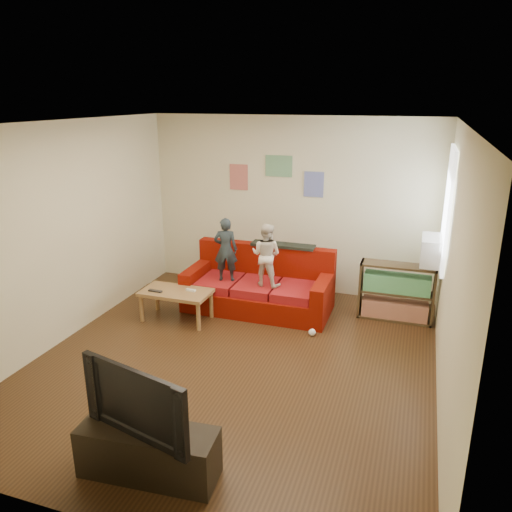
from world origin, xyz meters
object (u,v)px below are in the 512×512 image
(coffee_table, at_px, (176,295))
(bookshelf, at_px, (396,295))
(sofa, at_px, (260,288))
(child_b, at_px, (266,255))
(television, at_px, (144,397))
(tv_stand, at_px, (149,452))
(child_a, at_px, (226,250))
(file_box, at_px, (295,314))

(coffee_table, xyz_separation_m, bookshelf, (2.86, 0.98, -0.01))
(sofa, xyz_separation_m, bookshelf, (1.90, 0.22, 0.05))
(child_b, xyz_separation_m, coffee_table, (-1.11, -0.58, -0.51))
(child_b, bearing_deg, coffee_table, 34.83)
(sofa, height_order, television, television)
(coffee_table, height_order, tv_stand, same)
(coffee_table, bearing_deg, television, -67.21)
(child_a, relative_size, television, 0.88)
(sofa, xyz_separation_m, coffee_table, (-0.96, -0.76, 0.06))
(child_b, bearing_deg, television, 97.87)
(child_b, xyz_separation_m, bookshelf, (1.75, 0.39, -0.52))
(tv_stand, height_order, television, television)
(child_a, relative_size, coffee_table, 0.97)
(sofa, height_order, bookshelf, sofa)
(tv_stand, bearing_deg, child_b, 86.40)
(television, bearing_deg, bookshelf, 79.68)
(child_a, xyz_separation_m, child_b, (0.60, 0.00, -0.02))
(sofa, relative_size, tv_stand, 1.82)
(coffee_table, relative_size, television, 0.91)
(child_b, bearing_deg, bookshelf, -160.32)
(bookshelf, xyz_separation_m, file_box, (-1.28, -0.58, -0.22))
(coffee_table, bearing_deg, sofa, 38.18)
(bookshelf, bearing_deg, sofa, -173.32)
(child_b, xyz_separation_m, tv_stand, (0.05, -3.34, -0.67))
(coffee_table, xyz_separation_m, tv_stand, (1.16, -2.76, -0.15))
(coffee_table, distance_m, bookshelf, 3.02)
(child_b, bearing_deg, tv_stand, 97.87)
(television, bearing_deg, file_box, 96.61)
(child_a, distance_m, television, 3.41)
(child_b, relative_size, file_box, 2.33)
(child_a, height_order, television, child_a)
(tv_stand, bearing_deg, coffee_table, 108.35)
(sofa, bearing_deg, child_a, -159.29)
(file_box, bearing_deg, coffee_table, -165.84)
(child_b, bearing_deg, child_a, 7.02)
(coffee_table, relative_size, bookshelf, 0.95)
(sofa, xyz_separation_m, child_a, (-0.45, -0.17, 0.59))
(file_box, bearing_deg, television, -97.60)
(coffee_table, relative_size, file_box, 2.49)
(television, bearing_deg, sofa, 107.42)
(sofa, relative_size, coffee_table, 2.19)
(sofa, relative_size, bookshelf, 2.08)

